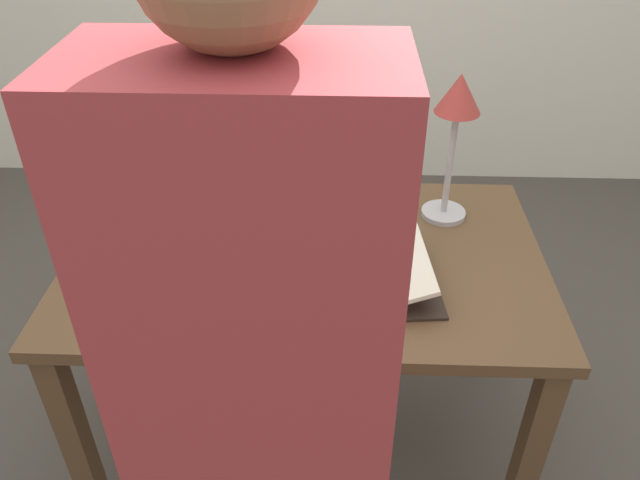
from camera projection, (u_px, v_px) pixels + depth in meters
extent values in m
plane|color=#47423D|center=(309.00, 432.00, 2.11)|extent=(12.00, 12.00, 0.00)
cube|color=brown|center=(306.00, 259.00, 1.69)|extent=(1.27, 0.79, 0.03)
cube|color=brown|center=(78.00, 446.00, 1.64)|extent=(0.06, 0.06, 0.71)
cube|color=brown|center=(528.00, 460.00, 1.60)|extent=(0.06, 0.06, 0.71)
cube|color=brown|center=(147.00, 282.00, 2.20)|extent=(0.06, 0.06, 0.71)
cube|color=brown|center=(481.00, 290.00, 2.16)|extent=(0.06, 0.06, 0.71)
cube|color=black|center=(330.00, 279.00, 1.57)|extent=(0.05, 0.31, 0.02)
cube|color=black|center=(274.00, 283.00, 1.57)|extent=(0.29, 0.34, 0.01)
cube|color=black|center=(385.00, 279.00, 1.58)|extent=(0.29, 0.34, 0.01)
cube|color=silver|center=(278.00, 271.00, 1.55)|extent=(0.26, 0.32, 0.08)
cube|color=silver|center=(381.00, 268.00, 1.56)|extent=(0.26, 0.32, 0.08)
cube|color=#234C2D|center=(186.00, 232.00, 1.72)|extent=(0.22, 0.30, 0.05)
cube|color=tan|center=(183.00, 217.00, 1.69)|extent=(0.20, 0.27, 0.05)
cube|color=#1E284C|center=(182.00, 204.00, 1.67)|extent=(0.21, 0.25, 0.03)
cube|color=black|center=(180.00, 195.00, 1.65)|extent=(0.20, 0.28, 0.03)
cube|color=brown|center=(178.00, 183.00, 1.63)|extent=(0.23, 0.30, 0.05)
cube|color=slate|center=(238.00, 199.00, 1.68)|extent=(0.06, 0.17, 0.24)
cylinder|color=#ADADB2|center=(443.00, 213.00, 1.83)|extent=(0.13, 0.13, 0.02)
cylinder|color=#ADADB2|center=(450.00, 164.00, 1.74)|extent=(0.02, 0.02, 0.31)
cone|color=#99332D|center=(459.00, 93.00, 1.62)|extent=(0.12, 0.12, 0.11)
cylinder|color=#28282D|center=(220.00, 257.00, 1.59)|extent=(0.08, 0.08, 0.09)
torus|color=#28282D|center=(212.00, 249.00, 1.62)|extent=(0.04, 0.04, 0.05)
cylinder|color=gold|center=(366.00, 335.00, 1.41)|extent=(0.07, 0.13, 0.01)
cube|color=#9E3338|center=(254.00, 329.00, 0.80)|extent=(0.36, 0.20, 0.72)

